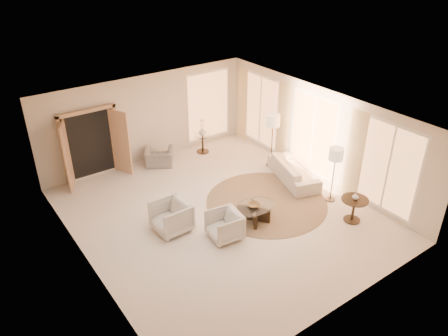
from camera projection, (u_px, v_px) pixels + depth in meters
room at (220, 168)px, 10.85m from camera, size 7.04×8.04×2.83m
windows_right at (315, 135)px, 12.71m from camera, size 0.10×6.40×2.40m
window_back_corner at (209, 106)px, 14.87m from camera, size 1.70×0.10×2.40m
curtains_right at (292, 127)px, 13.35m from camera, size 0.06×5.20×2.60m
french_doors at (92, 146)px, 12.76m from camera, size 1.95×0.66×2.16m
area_rug at (266, 202)px, 12.04m from camera, size 3.51×3.51×0.01m
sofa at (294, 171)px, 12.99m from camera, size 1.40×2.22×0.60m
armchair_left at (171, 216)px, 10.72m from camera, size 0.80×0.86×0.87m
armchair_right at (224, 224)px, 10.48m from camera, size 0.79×0.83×0.76m
accent_chair at (159, 155)px, 13.77m from camera, size 1.03×0.93×0.75m
coffee_table at (254, 212)px, 11.17m from camera, size 1.21×1.21×0.42m
end_table at (354, 206)px, 11.08m from camera, size 0.68×0.68×0.65m
side_table at (203, 142)px, 14.61m from camera, size 0.54×0.54×0.63m
floor_lamp_near at (273, 123)px, 13.25m from camera, size 0.42×0.42×1.72m
floor_lamp_far at (336, 156)px, 11.51m from camera, size 0.39×0.39×1.59m
bowl at (254, 205)px, 11.08m from camera, size 0.39×0.39×0.08m
end_vase at (356, 196)px, 10.95m from camera, size 0.20×0.20×0.17m
side_vase at (202, 132)px, 14.44m from camera, size 0.28×0.28×0.26m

